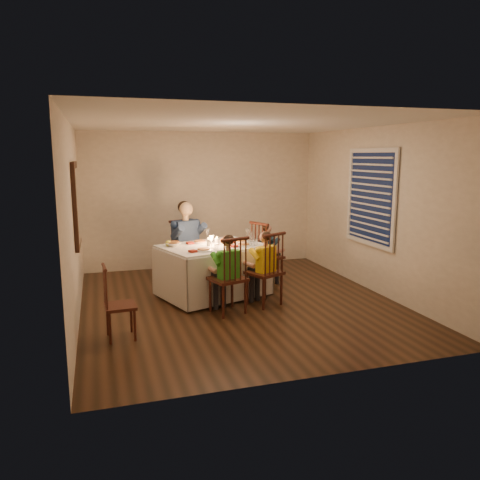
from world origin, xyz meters
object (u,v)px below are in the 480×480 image
object	(u,v)px
chair_extra	(122,338)
adult	(188,284)
child_yellow	(264,304)
child_green	(228,312)
dining_table	(213,260)
chair_adult	(188,284)
chair_near_left	(228,312)
chair_end	(267,285)
chair_near_right	(264,304)
serving_bowl	(174,244)
child_teal	(267,285)

from	to	relation	value
chair_extra	adult	distance (m)	2.46
chair_extra	child_yellow	bearing A→B (deg)	-75.16
adult	child_green	xyz separation A→B (m)	(0.26, -1.62, 0.00)
child_yellow	dining_table	bearing A→B (deg)	-71.71
chair_adult	chair_near_left	distance (m)	1.65
chair_adult	child_green	xyz separation A→B (m)	(0.26, -1.62, 0.00)
chair_end	adult	world-z (taller)	adult
chair_near_right	dining_table	bearing A→B (deg)	-71.71
dining_table	chair_end	size ratio (longest dim) A/B	1.66
dining_table	chair_near_left	bearing A→B (deg)	-108.39
chair_extra	dining_table	bearing A→B (deg)	-50.84
chair_end	chair_extra	xyz separation A→B (m)	(-2.47, -1.68, 0.00)
child_yellow	serving_bowl	bearing A→B (deg)	-57.16
chair_extra	chair_near_right	bearing A→B (deg)	-75.16
chair_adult	chair_near_left	size ratio (longest dim) A/B	1.00
dining_table	chair_extra	world-z (taller)	dining_table
child_green	chair_near_right	bearing A→B (deg)	-179.84
adult	serving_bowl	bearing A→B (deg)	-138.49
adult	chair_end	bearing A→B (deg)	-42.50
chair_extra	adult	bearing A→B (deg)	-33.21
chair_near_right	serving_bowl	xyz separation A→B (m)	(-1.19, 0.77, 0.83)
chair_extra	adult	world-z (taller)	adult
chair_adult	serving_bowl	size ratio (longest dim) A/B	4.78
chair_adult	adult	world-z (taller)	adult
dining_table	child_green	bearing A→B (deg)	-108.39
child_green	chair_adult	bearing A→B (deg)	-97.65
dining_table	chair_end	distance (m)	1.20
chair_end	adult	bearing A→B (deg)	45.78
chair_end	child_yellow	xyz separation A→B (m)	(-0.40, -0.98, 0.00)
dining_table	child_yellow	distance (m)	1.07
child_yellow	chair_adult	bearing A→B (deg)	-83.22
dining_table	chair_near_left	world-z (taller)	dining_table
chair_extra	serving_bowl	world-z (taller)	serving_bowl
child_teal	child_yellow	bearing A→B (deg)	133.26
chair_end	child_green	xyz separation A→B (m)	(-1.01, -1.17, 0.00)
dining_table	chair_near_right	size ratio (longest dim) A/B	1.66
child_teal	dining_table	bearing A→B (deg)	83.08
chair_extra	child_green	size ratio (longest dim) A/B	0.82
chair_adult	chair_end	size ratio (longest dim) A/B	1.00
serving_bowl	child_green	bearing A→B (deg)	-58.47
chair_near_left	adult	distance (m)	1.65
chair_near_right	chair_end	xyz separation A→B (m)	(0.40, 0.98, 0.00)
child_green	child_teal	size ratio (longest dim) A/B	1.06
chair_extra	serving_bowl	size ratio (longest dim) A/B	3.96
adult	child_yellow	distance (m)	1.68
chair_extra	child_yellow	xyz separation A→B (m)	(2.07, 0.70, 0.00)
child_green	child_yellow	bearing A→B (deg)	-179.84
child_yellow	adult	bearing A→B (deg)	-83.22
chair_end	serving_bowl	world-z (taller)	serving_bowl
chair_end	child_green	bearing A→B (deg)	114.77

